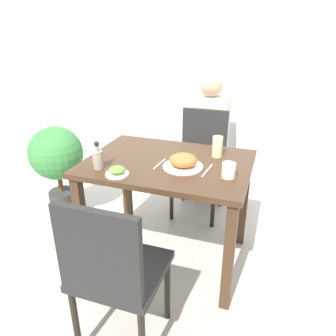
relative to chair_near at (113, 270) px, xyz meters
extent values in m
plane|color=#B7B2A8|center=(0.00, 0.79, -0.51)|extent=(16.00, 16.00, 0.00)
cube|color=silver|center=(0.00, 2.27, 0.79)|extent=(8.00, 0.05, 2.60)
cube|color=#3D2819|center=(0.00, 0.79, 0.22)|extent=(1.06, 0.78, 0.04)
cube|color=#3D2819|center=(-0.48, 0.45, -0.15)|extent=(0.06, 0.06, 0.72)
cube|color=#3D2819|center=(0.48, 0.45, -0.15)|extent=(0.06, 0.06, 0.72)
cube|color=#3D2819|center=(-0.48, 1.13, -0.15)|extent=(0.06, 0.06, 0.72)
cube|color=#3D2819|center=(0.48, 1.13, -0.15)|extent=(0.06, 0.06, 0.72)
cube|color=black|center=(0.00, 0.08, -0.07)|extent=(0.42, 0.42, 0.04)
cube|color=black|center=(0.00, -0.11, 0.17)|extent=(0.40, 0.04, 0.44)
cylinder|color=black|center=(0.18, 0.26, -0.30)|extent=(0.03, 0.03, 0.43)
cylinder|color=black|center=(-0.18, 0.26, -0.30)|extent=(0.03, 0.03, 0.43)
cylinder|color=black|center=(-0.18, -0.10, -0.30)|extent=(0.03, 0.03, 0.43)
cube|color=black|center=(0.05, 1.45, -0.07)|extent=(0.42, 0.42, 0.04)
cube|color=black|center=(0.05, 1.64, 0.17)|extent=(0.40, 0.04, 0.44)
cylinder|color=black|center=(-0.13, 1.27, -0.30)|extent=(0.03, 0.03, 0.43)
cylinder|color=black|center=(0.23, 1.27, -0.30)|extent=(0.03, 0.03, 0.43)
cylinder|color=black|center=(-0.13, 1.63, -0.30)|extent=(0.03, 0.03, 0.43)
cylinder|color=black|center=(0.23, 1.63, -0.30)|extent=(0.03, 0.03, 0.43)
cylinder|color=white|center=(0.12, 0.72, 0.25)|extent=(0.25, 0.25, 0.01)
ellipsoid|color=#CC6633|center=(0.12, 0.72, 0.29)|extent=(0.17, 0.17, 0.07)
cylinder|color=white|center=(-0.21, 0.49, 0.25)|extent=(0.14, 0.14, 0.01)
ellipsoid|color=olive|center=(-0.21, 0.49, 0.28)|extent=(0.10, 0.10, 0.04)
cylinder|color=silver|center=(0.41, 0.67, 0.29)|extent=(0.08, 0.08, 0.09)
cylinder|color=beige|center=(0.28, 0.97, 0.31)|extent=(0.07, 0.07, 0.14)
cylinder|color=gray|center=(-0.37, 0.54, 0.30)|extent=(0.06, 0.06, 0.11)
cylinder|color=gray|center=(-0.37, 0.54, 0.37)|extent=(0.03, 0.03, 0.03)
sphere|color=black|center=(-0.37, 0.54, 0.40)|extent=(0.03, 0.03, 0.03)
cube|color=silver|center=(-0.03, 0.72, 0.24)|extent=(0.02, 0.17, 0.00)
cube|color=silver|center=(0.28, 0.72, 0.24)|extent=(0.03, 0.20, 0.00)
cylinder|color=#333333|center=(-1.01, 0.95, -0.37)|extent=(0.22, 0.22, 0.28)
cylinder|color=brown|center=(-1.01, 0.95, -0.17)|extent=(0.04, 0.04, 0.13)
sphere|color=#387F3D|center=(-1.01, 0.95, 0.11)|extent=(0.43, 0.43, 0.43)
cube|color=#2D3347|center=(0.05, 1.85, -0.29)|extent=(0.28, 0.20, 0.45)
cube|color=beige|center=(0.05, 1.85, 0.20)|extent=(0.34, 0.22, 0.52)
sphere|color=tan|center=(0.05, 1.85, 0.56)|extent=(0.20, 0.20, 0.20)
camera|label=1|loc=(0.64, -1.06, 1.07)|focal=35.00mm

